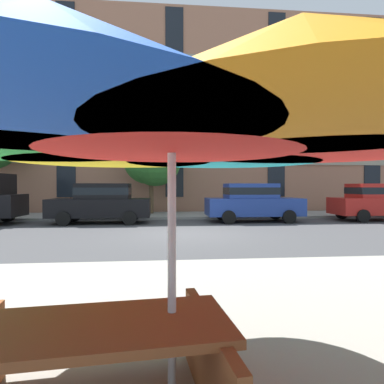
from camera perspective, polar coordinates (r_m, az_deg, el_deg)
The scene contains 9 objects.
ground_plane at distance 11.45m, azimuth -1.08°, elevation -7.30°, with size 120.00×120.00×0.00m, color #424244.
sidewalk_far at distance 18.19m, azimuth -2.75°, elevation -4.03°, with size 56.00×3.60×0.12m, color gray.
apartment_building at distance 26.73m, azimuth -3.63°, elevation 11.22°, with size 45.24×12.08×12.80m.
sedan_black at distance 15.24m, azimuth -15.36°, elevation -1.68°, with size 4.40×1.98×1.78m.
sedan_blue at distance 15.62m, azimuth 10.43°, elevation -1.60°, with size 4.40×1.98×1.78m.
sedan_red at distance 18.32m, azimuth 29.45°, elevation -1.33°, with size 4.40×1.98×1.78m.
street_tree_middle at distance 18.71m, azimuth -6.90°, elevation 5.42°, with size 3.25×2.92×4.58m.
patio_umbrella at distance 2.35m, azimuth -3.53°, elevation 13.17°, with size 3.99×3.71×2.48m.
picnic_table at distance 2.48m, azimuth -17.04°, elevation -27.07°, with size 1.94×1.69×0.77m.
Camera 1 is at (-0.88, -11.30, 1.65)m, focal length 30.80 mm.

